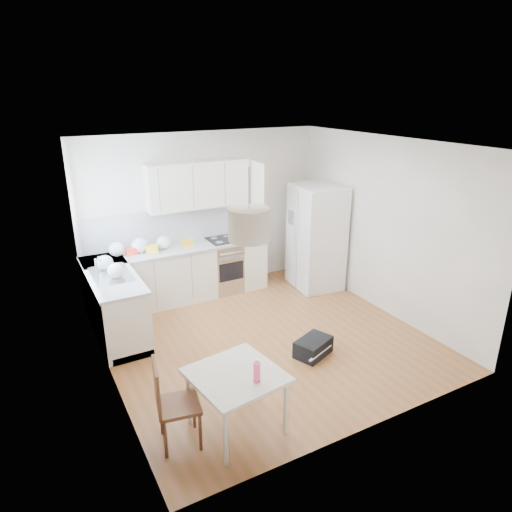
{
  "coord_description": "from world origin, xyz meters",
  "views": [
    {
      "loc": [
        -2.82,
        -4.93,
        3.33
      ],
      "look_at": [
        0.07,
        0.4,
        1.1
      ],
      "focal_mm": 32.0,
      "sensor_mm": 36.0,
      "label": 1
    }
  ],
  "objects_px": {
    "dining_table": "(236,380)",
    "dining_chair": "(179,403)",
    "refrigerator": "(316,237)",
    "gym_bag": "(313,347)"
  },
  "relations": [
    {
      "from": "dining_table",
      "to": "dining_chair",
      "type": "xyz_separation_m",
      "value": [
        -0.57,
        0.09,
        -0.13
      ]
    },
    {
      "from": "dining_table",
      "to": "dining_chair",
      "type": "bearing_deg",
      "value": 162.77
    },
    {
      "from": "dining_table",
      "to": "dining_chair",
      "type": "distance_m",
      "value": 0.6
    },
    {
      "from": "dining_chair",
      "to": "gym_bag",
      "type": "height_order",
      "value": "dining_chair"
    },
    {
      "from": "refrigerator",
      "to": "gym_bag",
      "type": "xyz_separation_m",
      "value": [
        -1.38,
        -1.91,
        -0.79
      ]
    },
    {
      "from": "refrigerator",
      "to": "dining_table",
      "type": "relative_size",
      "value": 1.88
    },
    {
      "from": "refrigerator",
      "to": "gym_bag",
      "type": "bearing_deg",
      "value": -119.74
    },
    {
      "from": "gym_bag",
      "to": "dining_chair",
      "type": "bearing_deg",
      "value": 176.75
    },
    {
      "from": "dining_chair",
      "to": "gym_bag",
      "type": "xyz_separation_m",
      "value": [
        2.09,
        0.68,
        -0.35
      ]
    },
    {
      "from": "refrigerator",
      "to": "gym_bag",
      "type": "relative_size",
      "value": 3.63
    }
  ]
}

